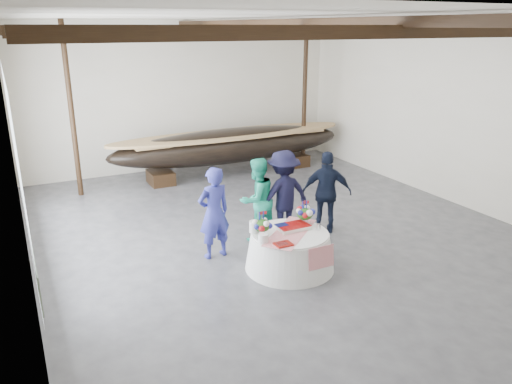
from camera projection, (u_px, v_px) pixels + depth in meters
name	position (u px, v px, depth m)	size (l,w,h in m)	color
floor	(276.00, 230.00, 11.11)	(10.00, 12.00, 0.01)	#3D3D42
wall_back	(183.00, 96.00, 15.48)	(10.00, 0.02, 4.50)	silver
wall_left	(13.00, 158.00, 8.27)	(0.02, 12.00, 4.50)	silver
wall_right	(451.00, 113.00, 12.53)	(0.02, 12.00, 4.50)	silver
ceiling	(278.00, 16.00, 9.68)	(10.00, 12.00, 0.01)	white
pavilion_structure	(260.00, 42.00, 10.51)	(9.80, 11.76, 4.50)	black
open_bay	(18.00, 167.00, 9.27)	(0.03, 7.00, 3.20)	silver
longboat_display	(232.00, 145.00, 15.06)	(7.49, 1.50, 1.40)	black
banquet_table	(290.00, 250.00, 9.27)	(1.67, 1.67, 0.72)	white
tabletop_items	(283.00, 223.00, 9.20)	(1.53, 1.42, 0.40)	red
guest_woman_blue	(214.00, 213.00, 9.58)	(0.67, 0.44, 1.83)	navy
guest_woman_teal	(257.00, 199.00, 10.40)	(0.86, 0.67, 1.77)	#21AE8B
guest_man_left	(283.00, 195.00, 10.51)	(1.23, 0.70, 1.90)	black
guest_man_right	(327.00, 192.00, 10.78)	(1.06, 0.44, 1.81)	black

